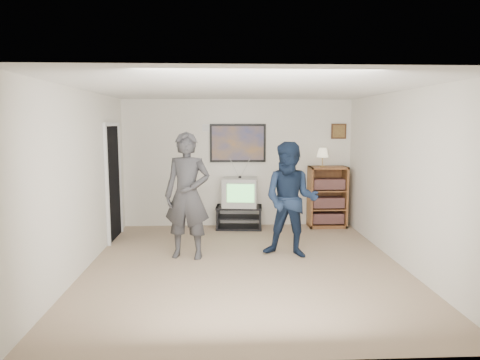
{
  "coord_description": "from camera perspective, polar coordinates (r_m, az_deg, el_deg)",
  "views": [
    {
      "loc": [
        -0.35,
        -5.93,
        2.04
      ],
      "look_at": [
        -0.04,
        0.74,
        1.15
      ],
      "focal_mm": 32.0,
      "sensor_mm": 36.0,
      "label": 1
    }
  ],
  "objects": [
    {
      "name": "room_shell",
      "position": [
        6.33,
        0.51,
        0.42
      ],
      "size": [
        4.51,
        5.0,
        2.51
      ],
      "color": "#7C624E",
      "rests_on": "ground"
    },
    {
      "name": "person_short",
      "position": [
        6.55,
        6.77,
        -2.65
      ],
      "size": [
        1.03,
        0.92,
        1.76
      ],
      "primitive_type": "imported",
      "rotation": [
        0.0,
        0.0,
        -0.34
      ],
      "color": "#131F36",
      "rests_on": "room_shell"
    },
    {
      "name": "media_stand",
      "position": [
        8.36,
        -0.13,
        -4.97
      ],
      "size": [
        0.92,
        0.56,
        0.44
      ],
      "rotation": [
        0.0,
        0.0,
        -0.08
      ],
      "color": "black",
      "rests_on": "room_shell"
    },
    {
      "name": "table_lamp",
      "position": [
        8.45,
        10.94,
        2.98
      ],
      "size": [
        0.23,
        0.23,
        0.36
      ],
      "primitive_type": null,
      "color": "beige",
      "rests_on": "bookshelf"
    },
    {
      "name": "bookshelf",
      "position": [
        8.59,
        11.55,
        -2.21
      ],
      "size": [
        0.73,
        0.42,
        1.2
      ],
      "primitive_type": null,
      "color": "brown",
      "rests_on": "room_shell"
    },
    {
      "name": "poster",
      "position": [
        8.42,
        -0.29,
        4.94
      ],
      "size": [
        1.1,
        0.03,
        0.75
      ],
      "primitive_type": "cube",
      "color": "black",
      "rests_on": "room_shell"
    },
    {
      "name": "crt_television",
      "position": [
        8.27,
        -0.02,
        -1.61
      ],
      "size": [
        0.71,
        0.62,
        0.55
      ],
      "primitive_type": null,
      "rotation": [
        0.0,
        0.0,
        -0.11
      ],
      "color": "#AEAFA9",
      "rests_on": "media_stand"
    },
    {
      "name": "controller_right",
      "position": [
        6.77,
        6.16,
        -1.61
      ],
      "size": [
        0.08,
        0.12,
        0.03
      ],
      "primitive_type": "cube",
      "rotation": [
        0.0,
        0.0,
        0.41
      ],
      "color": "white",
      "rests_on": "person_short"
    },
    {
      "name": "person_tall",
      "position": [
        6.49,
        -7.03,
        -2.07
      ],
      "size": [
        0.77,
        0.59,
        1.91
      ],
      "primitive_type": "imported",
      "rotation": [
        0.0,
        0.0,
        -0.19
      ],
      "color": "#323235",
      "rests_on": "room_shell"
    },
    {
      "name": "small_picture",
      "position": [
        8.73,
        13.02,
        6.35
      ],
      "size": [
        0.3,
        0.03,
        0.3
      ],
      "primitive_type": "cube",
      "color": "black",
      "rests_on": "room_shell"
    },
    {
      "name": "air_vent",
      "position": [
        8.41,
        -4.07,
        6.96
      ],
      "size": [
        0.28,
        0.02,
        0.14
      ],
      "primitive_type": "cube",
      "color": "white",
      "rests_on": "room_shell"
    },
    {
      "name": "controller_left",
      "position": [
        6.66,
        -6.78,
        1.05
      ],
      "size": [
        0.07,
        0.12,
        0.03
      ],
      "primitive_type": "cube",
      "rotation": [
        0.0,
        0.0,
        0.29
      ],
      "color": "white",
      "rests_on": "person_tall"
    },
    {
      "name": "doorway",
      "position": [
        7.83,
        -16.59,
        -0.36
      ],
      "size": [
        0.03,
        0.85,
        2.0
      ],
      "primitive_type": "cube",
      "color": "black",
      "rests_on": "room_shell"
    }
  ]
}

